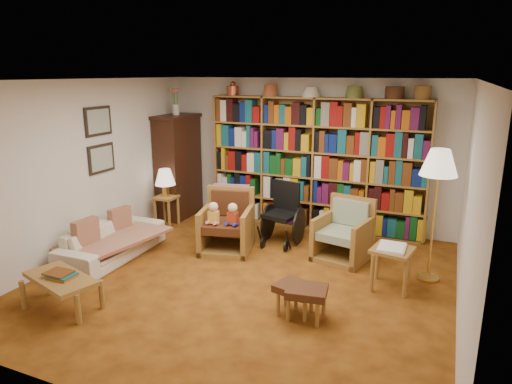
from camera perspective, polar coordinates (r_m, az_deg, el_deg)
The scene contains 23 objects.
floor at distance 5.98m, azimuth -1.33°, elevation -10.89°, with size 5.00×5.00×0.00m, color #925316.
ceiling at distance 5.39m, azimuth -1.49°, elevation 13.83°, with size 5.00×5.00×0.00m, color silver.
wall_back at distance 7.85m, azimuth 6.29°, elevation 4.85°, with size 5.00×5.00×0.00m, color silver.
wall_front at distance 3.55m, azimuth -18.72°, elevation -8.14°, with size 5.00×5.00×0.00m, color silver.
wall_left at distance 6.96m, azimuth -20.47°, elevation 2.74°, with size 5.00×5.00×0.00m, color silver.
wall_right at distance 5.08m, azimuth 25.18°, elevation -1.95°, with size 5.00×5.00×0.00m, color silver.
bookshelf at distance 7.64m, azimuth 7.33°, elevation 3.95°, with size 3.60×0.30×2.42m.
curio_cabinet at distance 8.40m, azimuth -9.69°, elevation 3.32°, with size 0.50×0.95×2.40m.
framed_pictures at distance 7.10m, azimuth -18.95°, elevation 6.17°, with size 0.03×0.52×0.97m.
sofa at distance 6.86m, azimuth -17.54°, elevation -5.89°, with size 0.67×1.71×0.50m, color beige.
sofa_throw at distance 6.81m, azimuth -17.25°, elevation -5.56°, with size 0.82×1.54×0.04m, color #C1B38D.
cushion_left at distance 7.13m, azimuth -16.63°, elevation -3.34°, with size 0.11×0.36×0.36m, color maroon.
cushion_right at distance 6.64m, azimuth -20.48°, elevation -5.00°, with size 0.12×0.39×0.39m, color maroon.
side_table_lamp at distance 8.01m, azimuth -11.13°, elevation -1.55°, with size 0.36×0.36×0.53m.
table_lamp at distance 7.89m, azimuth -11.30°, elevation 1.73°, with size 0.35×0.35×0.48m.
armchair_leather at distance 6.86m, azimuth -3.36°, elevation -4.05°, with size 0.90×0.92×0.93m.
armchair_sage at distance 6.67m, azimuth 10.93°, elevation -5.32°, with size 0.83×0.85×0.86m.
wheelchair at distance 7.11m, azimuth 3.43°, elevation -2.92°, with size 0.55×0.76×0.95m.
floor_lamp at distance 5.95m, azimuth 21.88°, elevation 2.80°, with size 0.45×0.45×1.70m.
side_table_papers at distance 5.83m, azimuth 16.63°, elevation -7.59°, with size 0.53×0.53×0.55m.
footstool_a at distance 5.11m, azimuth 4.92°, elevation -12.11°, with size 0.48×0.44×0.34m.
footstool_b at distance 5.02m, azimuth 6.35°, elevation -12.47°, with size 0.48×0.42×0.36m.
coffee_table at distance 5.60m, azimuth -23.23°, elevation -10.19°, with size 0.99×0.69×0.45m.
Camera 1 is at (2.26, -4.89, 2.58)m, focal length 32.00 mm.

